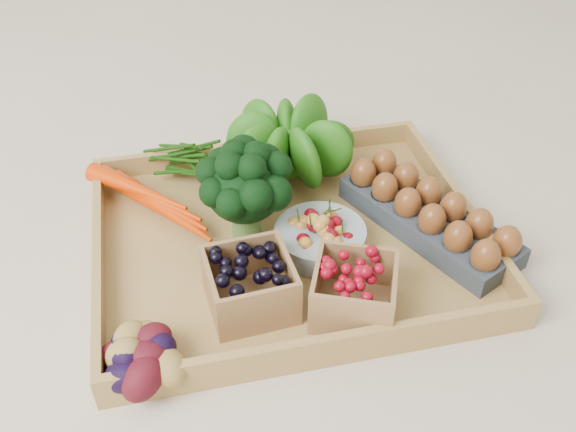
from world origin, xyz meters
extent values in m
plane|color=beige|center=(0.00, 0.00, 0.00)|extent=(4.00, 4.00, 0.00)
cube|color=#AD8748|center=(0.00, 0.00, 0.01)|extent=(0.55, 0.45, 0.01)
sphere|color=#0F5A0E|center=(0.04, 0.16, 0.08)|extent=(0.13, 0.13, 0.13)
cylinder|color=#8C9EA5|center=(0.04, -0.03, 0.03)|extent=(0.13, 0.13, 0.03)
cube|color=#323940|center=(0.21, -0.02, 0.03)|extent=(0.21, 0.30, 0.03)
cube|color=black|center=(-0.08, -0.11, 0.05)|extent=(0.11, 0.11, 0.07)
cube|color=maroon|center=(0.05, -0.15, 0.05)|extent=(0.14, 0.14, 0.07)
camera|label=1|loc=(-0.16, -0.69, 0.64)|focal=40.00mm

